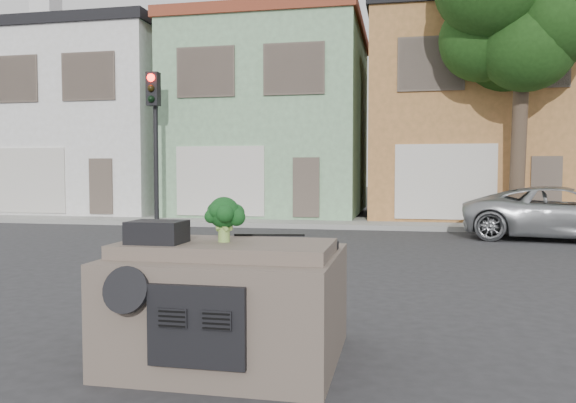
% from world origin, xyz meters
% --- Properties ---
extents(ground_plane, '(120.00, 120.00, 0.00)m').
position_xyz_m(ground_plane, '(0.00, 0.00, 0.00)').
color(ground_plane, '#303033').
rests_on(ground_plane, ground).
extents(sidewalk, '(40.00, 3.00, 0.15)m').
position_xyz_m(sidewalk, '(0.00, 10.50, 0.07)').
color(sidewalk, gray).
rests_on(sidewalk, ground).
extents(townhouse_white, '(7.20, 8.20, 7.55)m').
position_xyz_m(townhouse_white, '(-11.00, 14.50, 3.77)').
color(townhouse_white, white).
rests_on(townhouse_white, ground).
extents(townhouse_mint, '(7.20, 8.20, 7.55)m').
position_xyz_m(townhouse_mint, '(-3.50, 14.50, 3.77)').
color(townhouse_mint, '#85B486').
rests_on(townhouse_mint, ground).
extents(townhouse_tan, '(7.20, 8.20, 7.55)m').
position_xyz_m(townhouse_tan, '(4.00, 14.50, 3.77)').
color(townhouse_tan, '#B57A42').
rests_on(townhouse_tan, ground).
extents(silver_pickup, '(5.34, 3.20, 1.39)m').
position_xyz_m(silver_pickup, '(5.70, 7.55, 0.00)').
color(silver_pickup, '#A9ABAF').
rests_on(silver_pickup, ground).
extents(traffic_signal, '(0.40, 0.40, 5.10)m').
position_xyz_m(traffic_signal, '(-6.50, 9.50, 2.55)').
color(traffic_signal, black).
rests_on(traffic_signal, ground).
extents(tree_near, '(4.40, 4.00, 8.50)m').
position_xyz_m(tree_near, '(5.00, 9.80, 4.25)').
color(tree_near, '#1C4114').
rests_on(tree_near, ground).
extents(car_dashboard, '(2.00, 1.80, 1.12)m').
position_xyz_m(car_dashboard, '(0.00, -3.00, 0.56)').
color(car_dashboard, '#66574C').
rests_on(car_dashboard, ground).
extents(instrument_hump, '(0.48, 0.38, 0.20)m').
position_xyz_m(instrument_hump, '(-0.58, -3.35, 1.22)').
color(instrument_hump, black).
rests_on(instrument_hump, car_dashboard).
extents(wiper_arm, '(0.69, 0.15, 0.02)m').
position_xyz_m(wiper_arm, '(0.28, -2.62, 1.13)').
color(wiper_arm, black).
rests_on(wiper_arm, car_dashboard).
extents(broccoli, '(0.37, 0.37, 0.42)m').
position_xyz_m(broccoli, '(-0.02, -3.15, 1.33)').
color(broccoli, '#0F3913').
rests_on(broccoli, car_dashboard).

